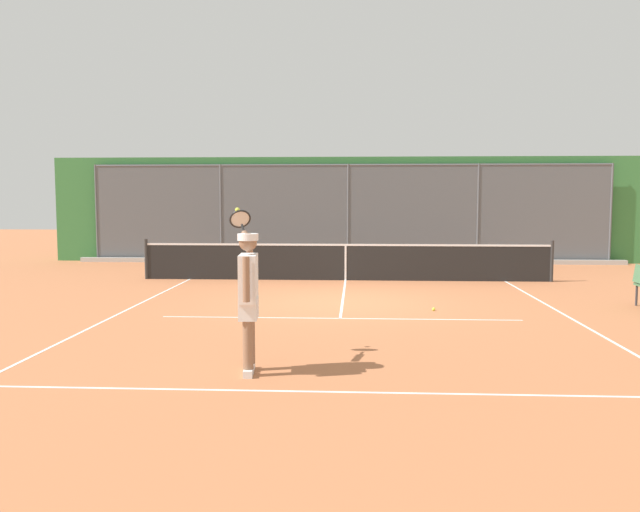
# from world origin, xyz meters

# --- Properties ---
(ground_plane) EXTENTS (60.00, 60.00, 0.00)m
(ground_plane) POSITION_xyz_m (0.00, 0.00, 0.00)
(ground_plane) COLOR #B76B42
(court_line_markings) EXTENTS (8.35, 9.94, 0.01)m
(court_line_markings) POSITION_xyz_m (0.00, 2.15, 0.00)
(court_line_markings) COLOR white
(court_line_markings) RESTS_ON ground
(fence_backdrop) EXTENTS (20.08, 1.37, 3.53)m
(fence_backdrop) POSITION_xyz_m (-0.00, -8.92, 1.75)
(fence_backdrop) COLOR #565B60
(fence_backdrop) RESTS_ON ground
(tennis_net) EXTENTS (10.73, 0.09, 1.07)m
(tennis_net) POSITION_xyz_m (0.00, -3.61, 0.49)
(tennis_net) COLOR #2D2D2D
(tennis_net) RESTS_ON ground
(tennis_player) EXTENTS (0.56, 1.41, 2.03)m
(tennis_player) POSITION_xyz_m (1.04, 5.55, 1.03)
(tennis_player) COLOR silver
(tennis_player) RESTS_ON ground
(tennis_ball_near_net) EXTENTS (0.07, 0.07, 0.07)m
(tennis_ball_near_net) POSITION_xyz_m (-1.77, 0.95, 0.03)
(tennis_ball_near_net) COLOR #D6E042
(tennis_ball_near_net) RESTS_ON ground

